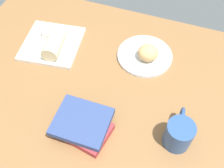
{
  "coord_description": "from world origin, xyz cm",
  "views": [
    {
      "loc": [
        30.29,
        -54.44,
        87.29
      ],
      "look_at": [
        10.9,
        0.21,
        7.0
      ],
      "focal_mm": 43.75,
      "sensor_mm": 36.0,
      "label": 1
    }
  ],
  "objects_px": {
    "square_plate": "(52,44)",
    "coffee_mug": "(179,133)",
    "round_plate": "(145,56)",
    "scone_pastry": "(148,53)",
    "breakfast_wrap": "(54,43)",
    "book_stack": "(83,125)",
    "sauce_cup": "(47,33)"
  },
  "relations": [
    {
      "from": "square_plate",
      "to": "coffee_mug",
      "type": "relative_size",
      "value": 1.62
    },
    {
      "from": "round_plate",
      "to": "scone_pastry",
      "type": "bearing_deg",
      "value": -46.21
    },
    {
      "from": "breakfast_wrap",
      "to": "book_stack",
      "type": "relative_size",
      "value": 0.73
    },
    {
      "from": "breakfast_wrap",
      "to": "coffee_mug",
      "type": "xyz_separation_m",
      "value": [
        0.55,
        -0.22,
        0.0
      ]
    },
    {
      "from": "square_plate",
      "to": "breakfast_wrap",
      "type": "relative_size",
      "value": 1.64
    },
    {
      "from": "sauce_cup",
      "to": "round_plate",
      "type": "bearing_deg",
      "value": 4.38
    },
    {
      "from": "book_stack",
      "to": "coffee_mug",
      "type": "relative_size",
      "value": 1.35
    },
    {
      "from": "scone_pastry",
      "to": "book_stack",
      "type": "xyz_separation_m",
      "value": [
        -0.12,
        -0.37,
        -0.02
      ]
    },
    {
      "from": "book_stack",
      "to": "coffee_mug",
      "type": "distance_m",
      "value": 0.31
    },
    {
      "from": "square_plate",
      "to": "coffee_mug",
      "type": "xyz_separation_m",
      "value": [
        0.58,
        -0.25,
        0.04
      ]
    },
    {
      "from": "sauce_cup",
      "to": "coffee_mug",
      "type": "distance_m",
      "value": 0.68
    },
    {
      "from": "round_plate",
      "to": "square_plate",
      "type": "bearing_deg",
      "value": -170.12
    },
    {
      "from": "sauce_cup",
      "to": "coffee_mug",
      "type": "xyz_separation_m",
      "value": [
        0.62,
        -0.29,
        0.02
      ]
    },
    {
      "from": "sauce_cup",
      "to": "book_stack",
      "type": "distance_m",
      "value": 0.47
    },
    {
      "from": "round_plate",
      "to": "square_plate",
      "type": "relative_size",
      "value": 0.96
    },
    {
      "from": "scone_pastry",
      "to": "book_stack",
      "type": "height_order",
      "value": "scone_pastry"
    },
    {
      "from": "round_plate",
      "to": "sauce_cup",
      "type": "bearing_deg",
      "value": -175.62
    },
    {
      "from": "square_plate",
      "to": "sauce_cup",
      "type": "relative_size",
      "value": 4.88
    },
    {
      "from": "scone_pastry",
      "to": "book_stack",
      "type": "bearing_deg",
      "value": -108.26
    },
    {
      "from": "breakfast_wrap",
      "to": "scone_pastry",
      "type": "bearing_deg",
      "value": 2.99
    },
    {
      "from": "scone_pastry",
      "to": "book_stack",
      "type": "relative_size",
      "value": 0.42
    },
    {
      "from": "scone_pastry",
      "to": "breakfast_wrap",
      "type": "height_order",
      "value": "breakfast_wrap"
    },
    {
      "from": "breakfast_wrap",
      "to": "book_stack",
      "type": "height_order",
      "value": "breakfast_wrap"
    },
    {
      "from": "round_plate",
      "to": "breakfast_wrap",
      "type": "relative_size",
      "value": 1.57
    },
    {
      "from": "round_plate",
      "to": "scone_pastry",
      "type": "distance_m",
      "value": 0.04
    },
    {
      "from": "round_plate",
      "to": "sauce_cup",
      "type": "height_order",
      "value": "sauce_cup"
    },
    {
      "from": "breakfast_wrap",
      "to": "coffee_mug",
      "type": "relative_size",
      "value": 0.99
    },
    {
      "from": "book_stack",
      "to": "sauce_cup",
      "type": "bearing_deg",
      "value": 131.89
    },
    {
      "from": "round_plate",
      "to": "book_stack",
      "type": "xyz_separation_m",
      "value": [
        -0.11,
        -0.38,
        0.02
      ]
    },
    {
      "from": "scone_pastry",
      "to": "square_plate",
      "type": "xyz_separation_m",
      "value": [
        -0.4,
        -0.05,
        -0.04
      ]
    },
    {
      "from": "breakfast_wrap",
      "to": "square_plate",
      "type": "bearing_deg",
      "value": 129.21
    },
    {
      "from": "sauce_cup",
      "to": "square_plate",
      "type": "bearing_deg",
      "value": -41.49
    }
  ]
}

